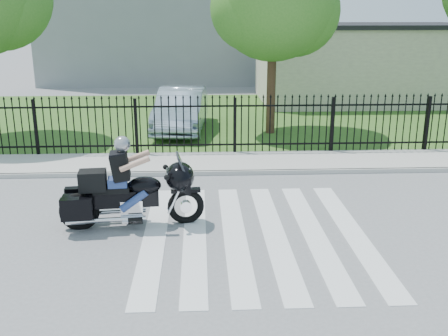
{
  "coord_description": "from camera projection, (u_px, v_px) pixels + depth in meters",
  "views": [
    {
      "loc": [
        -1.07,
        -9.65,
        4.34
      ],
      "look_at": [
        -0.55,
        1.36,
        1.0
      ],
      "focal_mm": 42.0,
      "sensor_mm": 36.0,
      "label": 1
    }
  ],
  "objects": [
    {
      "name": "ground",
      "position": [
        254.0,
        235.0,
        10.53
      ],
      "size": [
        120.0,
        120.0,
        0.0
      ],
      "primitive_type": "plane",
      "color": "slate",
      "rests_on": "ground"
    },
    {
      "name": "building_low",
      "position": [
        364.0,
        65.0,
        25.63
      ],
      "size": [
        10.0,
        6.0,
        3.5
      ],
      "primitive_type": "cube",
      "color": "beige",
      "rests_on": "ground"
    },
    {
      "name": "motorcycle_rider",
      "position": [
        128.0,
        189.0,
        10.73
      ],
      "size": [
        2.98,
        1.09,
        1.97
      ],
      "rotation": [
        0.0,
        0.0,
        0.09
      ],
      "color": "black",
      "rests_on": "ground"
    },
    {
      "name": "iron_fence",
      "position": [
        235.0,
        127.0,
        16.0
      ],
      "size": [
        26.0,
        0.04,
        1.8
      ],
      "color": "black",
      "rests_on": "ground"
    },
    {
      "name": "sidewalk",
      "position": [
        237.0,
        162.0,
        15.29
      ],
      "size": [
        40.0,
        2.0,
        0.12
      ],
      "primitive_type": "cube",
      "color": "#ADAAA3",
      "rests_on": "ground"
    },
    {
      "name": "crosswalk",
      "position": [
        254.0,
        234.0,
        10.52
      ],
      "size": [
        5.0,
        5.5,
        0.01
      ],
      "primitive_type": null,
      "color": "silver",
      "rests_on": "ground"
    },
    {
      "name": "grass_strip",
      "position": [
        225.0,
        117.0,
        22.0
      ],
      "size": [
        40.0,
        12.0,
        0.02
      ],
      "primitive_type": "cube",
      "color": "#325D1F",
      "rests_on": "ground"
    },
    {
      "name": "tree_mid",
      "position": [
        273.0,
        0.0,
        17.85
      ],
      "size": [
        4.2,
        4.2,
        6.78
      ],
      "color": "#382316",
      "rests_on": "ground"
    },
    {
      "name": "building_low_roof",
      "position": [
        367.0,
        26.0,
        25.09
      ],
      "size": [
        10.2,
        6.2,
        0.2
      ],
      "primitive_type": "cube",
      "color": "black",
      "rests_on": "building_low"
    },
    {
      "name": "parked_car",
      "position": [
        181.0,
        110.0,
        19.33
      ],
      "size": [
        2.04,
        4.86,
        1.56
      ],
      "primitive_type": "imported",
      "rotation": [
        0.0,
        0.0,
        -0.08
      ],
      "color": "#98AABF",
      "rests_on": "grass_strip"
    },
    {
      "name": "curb",
      "position": [
        240.0,
        173.0,
        14.33
      ],
      "size": [
        40.0,
        0.12,
        0.12
      ],
      "primitive_type": "cube",
      "color": "#ADAAA3",
      "rests_on": "ground"
    }
  ]
}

